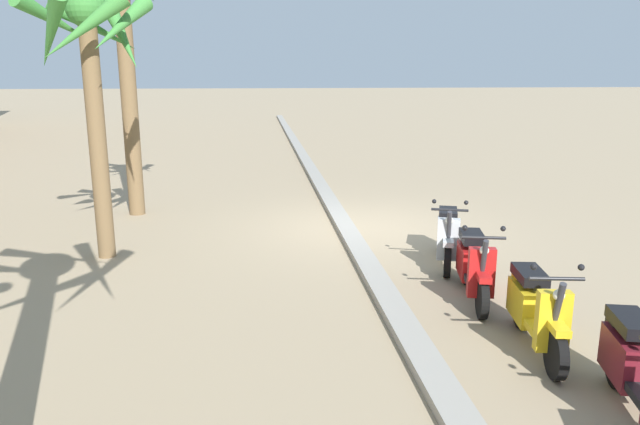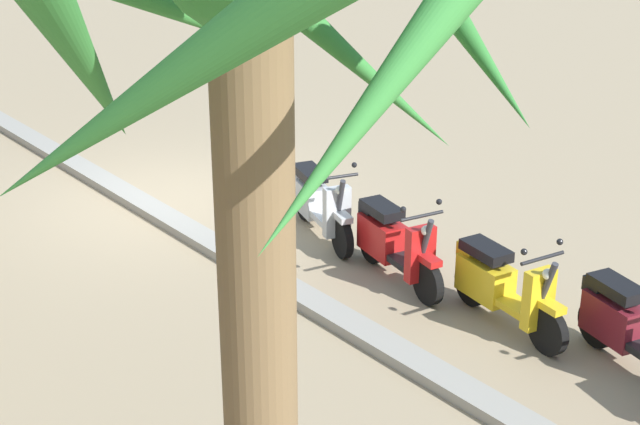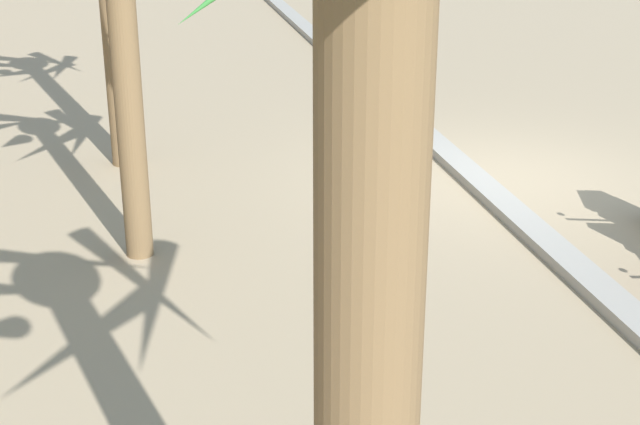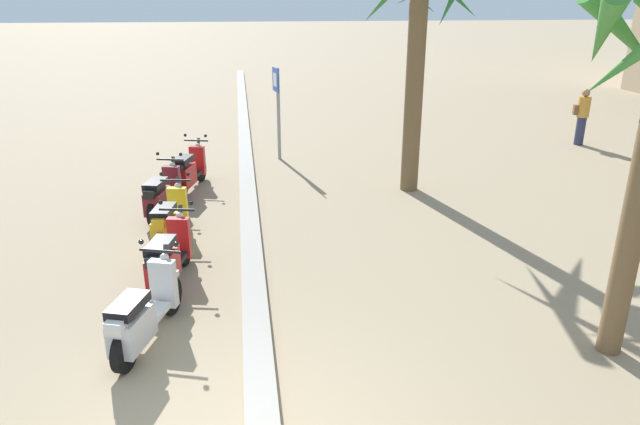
{
  "view_description": "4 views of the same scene",
  "coord_description": "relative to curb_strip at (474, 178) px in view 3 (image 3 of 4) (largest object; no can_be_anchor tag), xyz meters",
  "views": [
    {
      "loc": [
        -11.43,
        2.12,
        3.1
      ],
      "look_at": [
        -3.29,
        1.22,
        1.14
      ],
      "focal_mm": 33.28,
      "sensor_mm": 36.0,
      "label": 1
    },
    {
      "loc": [
        -11.38,
        6.42,
        5.22
      ],
      "look_at": [
        -3.85,
        0.26,
        1.16
      ],
      "focal_mm": 53.94,
      "sensor_mm": 36.0,
      "label": 2
    },
    {
      "loc": [
        -10.72,
        4.79,
        4.11
      ],
      "look_at": [
        -3.64,
        3.21,
        1.23
      ],
      "focal_mm": 52.59,
      "sensor_mm": 36.0,
      "label": 3
    },
    {
      "loc": [
        4.24,
        0.29,
        4.13
      ],
      "look_at": [
        -3.31,
        1.33,
        1.27
      ],
      "focal_mm": 32.58,
      "sensor_mm": 36.0,
      "label": 4
    }
  ],
  "objects": [
    {
      "name": "curb_strip",
      "position": [
        0.0,
        0.0,
        0.0
      ],
      "size": [
        60.0,
        0.36,
        0.12
      ],
      "primitive_type": "cube",
      "color": "gray",
      "rests_on": "ground"
    },
    {
      "name": "ground_plane",
      "position": [
        0.0,
        -0.36,
        -0.06
      ],
      "size": [
        200.0,
        200.0,
        0.0
      ],
      "primitive_type": "plane",
      "color": "#9E896B"
    }
  ]
}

